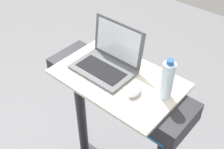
% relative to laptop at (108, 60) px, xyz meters
% --- Properties ---
extents(desk_board, '(0.70, 0.45, 0.02)m').
position_rel_laptop_xyz_m(desk_board, '(0.10, -0.03, -0.06)').
color(desk_board, beige).
rests_on(desk_board, treadmill_base).
extents(laptop, '(0.34, 0.26, 0.25)m').
position_rel_laptop_xyz_m(laptop, '(0.00, 0.00, 0.00)').
color(laptop, '#515459').
rests_on(laptop, desk_board).
extents(computer_mouse, '(0.08, 0.11, 0.03)m').
position_rel_laptop_xyz_m(computer_mouse, '(0.25, -0.08, -0.03)').
color(computer_mouse, '#B2B2B7').
rests_on(computer_mouse, desk_board).
extents(water_bottle, '(0.06, 0.06, 0.23)m').
position_rel_laptop_xyz_m(water_bottle, '(0.37, 0.01, 0.06)').
color(water_bottle, silver).
rests_on(water_bottle, desk_board).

